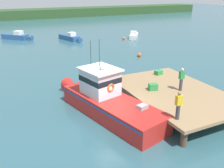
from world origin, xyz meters
The scene contains 14 objects.
ground_plane centered at (0.00, 0.00, 0.00)m, with size 200.00×200.00×0.00m, color #2D5660.
dock centered at (4.80, 0.00, 1.07)m, with size 6.00×9.00×1.20m.
main_fishing_boat centered at (0.07, 1.13, 1.01)m, with size 4.37×9.95×4.80m.
crate_single_far centered at (5.85, 3.34, 1.37)m, with size 0.60×0.44×0.35m, color #2D8442.
crate_stack_near_edge centered at (3.51, 0.75, 1.43)m, with size 0.60×0.44×0.46m, color #2D8442.
bait_bucket centered at (3.76, -1.82, 1.37)m, with size 0.32×0.32×0.34m, color yellow.
deckhand_by_the_boat centered at (5.21, -0.14, 2.06)m, with size 0.36×0.22×1.63m.
deckhand_further_back centered at (2.32, -3.29, 2.06)m, with size 0.36×0.22×1.63m.
moored_boat_far_right centered at (5.30, 26.47, 0.45)m, with size 2.60×5.27×1.32m.
moored_boat_far_left centered at (-2.39, 31.01, 0.49)m, with size 4.73×4.78×1.43m.
moored_boat_off_the_point centered at (15.52, 23.74, 0.41)m, with size 3.52×4.36×1.20m.
mooring_buoy_channel_marker centered at (13.40, 23.35, 0.21)m, with size 0.43×0.43×0.43m, color #EA5B19.
mooring_buoy_inshore centered at (9.87, 12.80, 0.24)m, with size 0.48×0.48×0.48m, color #EA5B19.
far_shoreline centered at (0.00, 62.00, 1.20)m, with size 120.00×8.00×2.40m, color #284723.
Camera 1 is at (-6.11, -12.51, 7.90)m, focal length 39.79 mm.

